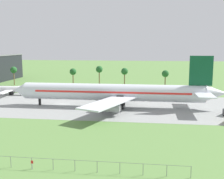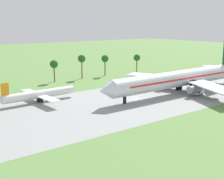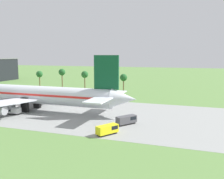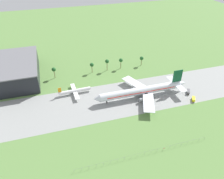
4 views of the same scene
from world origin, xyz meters
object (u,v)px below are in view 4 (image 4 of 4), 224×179
object	(u,v)px
jet_airliner	(143,91)
fuel_truck	(188,91)
baggage_tug	(146,100)
regional_aircraft	(75,91)
no_stopping_sign	(164,149)
terminal_building	(16,70)
catering_van	(193,99)

from	to	relation	value
jet_airliner	fuel_truck	bearing A→B (deg)	-9.66
jet_airliner	baggage_tug	xyz separation A→B (m)	(0.08, -6.99, -4.23)
baggage_tug	fuel_truck	distance (m)	37.08
regional_aircraft	fuel_truck	bearing A→B (deg)	-16.21
no_stopping_sign	terminal_building	distance (m)	138.98
catering_van	no_stopping_sign	distance (m)	57.71
baggage_tug	fuel_truck	xyz separation A→B (m)	(37.08, 0.67, 0.16)
terminal_building	baggage_tug	bearing A→B (deg)	-34.27
no_stopping_sign	baggage_tug	bearing A→B (deg)	78.55
catering_van	baggage_tug	bearing A→B (deg)	165.46
regional_aircraft	no_stopping_sign	xyz separation A→B (m)	(40.66, -71.85, -1.51)
fuel_truck	no_stopping_sign	bearing A→B (deg)	-134.89
jet_airliner	catering_van	world-z (taller)	jet_airliner
jet_airliner	baggage_tug	world-z (taller)	jet_airliner
fuel_truck	regional_aircraft	bearing A→B (deg)	163.79
jet_airliner	terminal_building	xyz separation A→B (m)	(-93.94, 57.06, 2.83)
fuel_truck	no_stopping_sign	world-z (taller)	fuel_truck
regional_aircraft	fuel_truck	size ratio (longest dim) A/B	4.29
jet_airliner	no_stopping_sign	distance (m)	53.85
terminal_building	catering_van	bearing A→B (deg)	-29.53
regional_aircraft	fuel_truck	world-z (taller)	regional_aircraft
catering_van	terminal_building	size ratio (longest dim) A/B	0.09
regional_aircraft	catering_van	world-z (taller)	regional_aircraft
terminal_building	regional_aircraft	bearing A→B (deg)	-40.84
jet_airliner	fuel_truck	distance (m)	37.91
fuel_truck	catering_van	xyz separation A→B (m)	(-1.88, -9.80, -0.03)
fuel_truck	no_stopping_sign	xyz separation A→B (m)	(-46.37, -46.56, -0.22)
jet_airliner	catering_van	xyz separation A→B (m)	(35.28, -16.12, -4.10)
regional_aircraft	terminal_building	bearing A→B (deg)	139.16
fuel_truck	catering_van	bearing A→B (deg)	-100.86
regional_aircraft	baggage_tug	bearing A→B (deg)	-27.47
fuel_truck	terminal_building	xyz separation A→B (m)	(-131.10, 63.38, 6.89)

